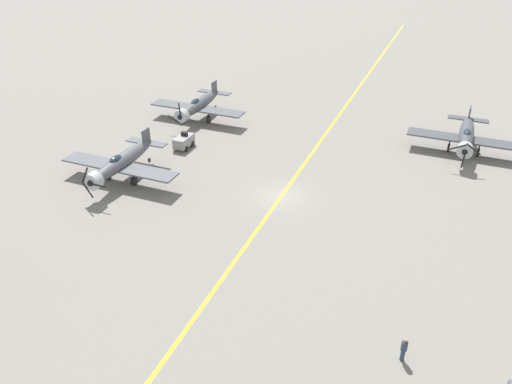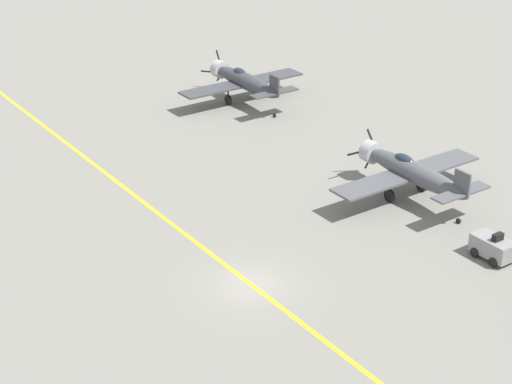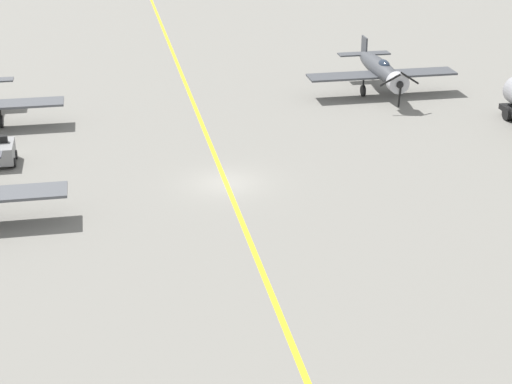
% 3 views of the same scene
% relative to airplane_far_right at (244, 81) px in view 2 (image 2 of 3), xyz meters
% --- Properties ---
extents(ground_plane, '(400.00, 400.00, 0.00)m').
position_rel_airplane_far_right_xyz_m(ground_plane, '(-16.95, -25.54, -2.01)').
color(ground_plane, gray).
extents(taxiway_stripe, '(0.30, 160.00, 0.01)m').
position_rel_airplane_far_right_xyz_m(taxiway_stripe, '(-16.95, -25.54, -2.01)').
color(taxiway_stripe, yellow).
rests_on(taxiway_stripe, ground).
extents(airplane_far_right, '(12.00, 9.98, 3.75)m').
position_rel_airplane_far_right_xyz_m(airplane_far_right, '(0.00, 0.00, 0.00)').
color(airplane_far_right, '#414449').
rests_on(airplane_far_right, ground).
extents(airplane_mid_right, '(12.00, 9.98, 3.65)m').
position_rel_airplane_far_right_xyz_m(airplane_mid_right, '(-1.69, -22.57, 0.00)').
color(airplane_mid_right, '#55575C').
rests_on(airplane_mid_right, ground).
extents(tow_tractor, '(1.57, 2.60, 1.79)m').
position_rel_airplane_far_right_xyz_m(tow_tractor, '(-3.44, -31.43, -1.22)').
color(tow_tractor, gray).
rests_on(tow_tractor, ground).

